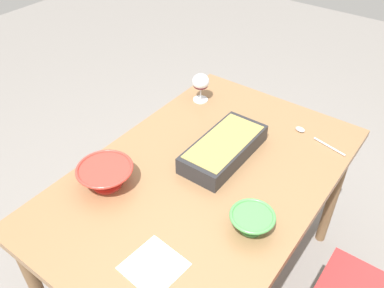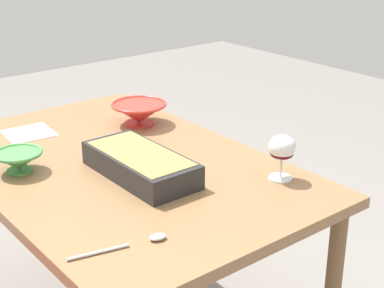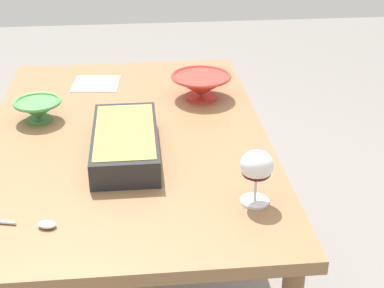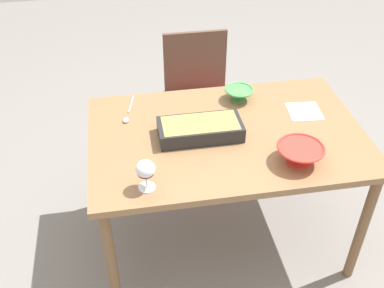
{
  "view_description": "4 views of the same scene",
  "coord_description": "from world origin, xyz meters",
  "px_view_note": "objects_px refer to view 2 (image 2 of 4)",
  "views": [
    {
      "loc": [
        -0.95,
        -0.64,
        1.82
      ],
      "look_at": [
        0.06,
        0.1,
        0.81
      ],
      "focal_mm": 37.47,
      "sensor_mm": 36.0,
      "label": 1
    },
    {
      "loc": [
        1.52,
        -0.91,
        1.5
      ],
      "look_at": [
        0.16,
        0.18,
        0.81
      ],
      "focal_mm": 54.77,
      "sensor_mm": 36.0,
      "label": 2
    },
    {
      "loc": [
        1.6,
        0.04,
        1.52
      ],
      "look_at": [
        0.17,
        0.19,
        0.79
      ],
      "focal_mm": 53.51,
      "sensor_mm": 36.0,
      "label": 3
    },
    {
      "loc": [
        0.47,
        1.75,
        2.08
      ],
      "look_at": [
        0.2,
        0.14,
        0.81
      ],
      "focal_mm": 43.3,
      "sensor_mm": 36.0,
      "label": 4
    }
  ],
  "objects_px": {
    "serving_spoon": "(138,242)",
    "napkin": "(29,133)",
    "casserole_dish": "(142,163)",
    "wine_glass": "(282,150)",
    "mixing_bowl": "(139,112)",
    "dining_table": "(119,183)",
    "small_bowl": "(19,160)"
  },
  "relations": [
    {
      "from": "serving_spoon",
      "to": "small_bowl",
      "type": "bearing_deg",
      "value": -175.46
    },
    {
      "from": "mixing_bowl",
      "to": "napkin",
      "type": "bearing_deg",
      "value": -114.17
    },
    {
      "from": "dining_table",
      "to": "casserole_dish",
      "type": "relative_size",
      "value": 3.34
    },
    {
      "from": "dining_table",
      "to": "serving_spoon",
      "type": "relative_size",
      "value": 5.35
    },
    {
      "from": "dining_table",
      "to": "napkin",
      "type": "distance_m",
      "value": 0.46
    },
    {
      "from": "wine_glass",
      "to": "mixing_bowl",
      "type": "bearing_deg",
      "value": -175.36
    },
    {
      "from": "serving_spoon",
      "to": "napkin",
      "type": "xyz_separation_m",
      "value": [
        -0.9,
        0.12,
        -0.01
      ]
    },
    {
      "from": "mixing_bowl",
      "to": "napkin",
      "type": "distance_m",
      "value": 0.42
    },
    {
      "from": "serving_spoon",
      "to": "napkin",
      "type": "height_order",
      "value": "serving_spoon"
    },
    {
      "from": "casserole_dish",
      "to": "napkin",
      "type": "bearing_deg",
      "value": -168.32
    },
    {
      "from": "wine_glass",
      "to": "napkin",
      "type": "relative_size",
      "value": 0.85
    },
    {
      "from": "mixing_bowl",
      "to": "wine_glass",
      "type": "bearing_deg",
      "value": 4.64
    },
    {
      "from": "dining_table",
      "to": "serving_spoon",
      "type": "distance_m",
      "value": 0.53
    },
    {
      "from": "wine_glass",
      "to": "small_bowl",
      "type": "xyz_separation_m",
      "value": [
        -0.55,
        -0.6,
        -0.06
      ]
    },
    {
      "from": "mixing_bowl",
      "to": "napkin",
      "type": "relative_size",
      "value": 1.27
    },
    {
      "from": "casserole_dish",
      "to": "serving_spoon",
      "type": "xyz_separation_m",
      "value": [
        0.33,
        -0.24,
        -0.04
      ]
    },
    {
      "from": "serving_spoon",
      "to": "napkin",
      "type": "relative_size",
      "value": 1.49
    },
    {
      "from": "small_bowl",
      "to": "mixing_bowl",
      "type": "bearing_deg",
      "value": 104.25
    },
    {
      "from": "dining_table",
      "to": "wine_glass",
      "type": "xyz_separation_m",
      "value": [
        0.42,
        0.32,
        0.17
      ]
    },
    {
      "from": "mixing_bowl",
      "to": "serving_spoon",
      "type": "relative_size",
      "value": 0.85
    },
    {
      "from": "casserole_dish",
      "to": "napkin",
      "type": "height_order",
      "value": "casserole_dish"
    },
    {
      "from": "serving_spoon",
      "to": "dining_table",
      "type": "bearing_deg",
      "value": 153.47
    },
    {
      "from": "casserole_dish",
      "to": "serving_spoon",
      "type": "relative_size",
      "value": 1.6
    },
    {
      "from": "dining_table",
      "to": "napkin",
      "type": "height_order",
      "value": "napkin"
    },
    {
      "from": "small_bowl",
      "to": "serving_spoon",
      "type": "bearing_deg",
      "value": 4.54
    },
    {
      "from": "casserole_dish",
      "to": "small_bowl",
      "type": "distance_m",
      "value": 0.39
    },
    {
      "from": "wine_glass",
      "to": "serving_spoon",
      "type": "height_order",
      "value": "wine_glass"
    },
    {
      "from": "casserole_dish",
      "to": "napkin",
      "type": "xyz_separation_m",
      "value": [
        -0.57,
        -0.12,
        -0.04
      ]
    },
    {
      "from": "napkin",
      "to": "dining_table",
      "type": "bearing_deg",
      "value": 14.57
    },
    {
      "from": "wine_glass",
      "to": "mixing_bowl",
      "type": "xyz_separation_m",
      "value": [
        -0.69,
        -0.06,
        -0.05
      ]
    },
    {
      "from": "mixing_bowl",
      "to": "serving_spoon",
      "type": "bearing_deg",
      "value": -34.13
    },
    {
      "from": "dining_table",
      "to": "small_bowl",
      "type": "bearing_deg",
      "value": -114.63
    }
  ]
}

